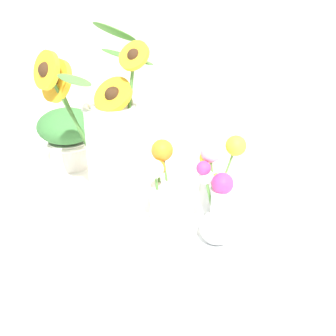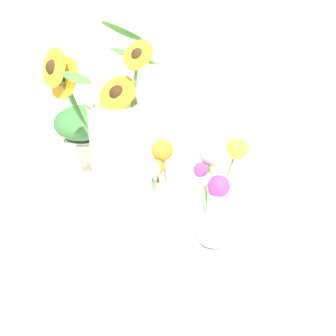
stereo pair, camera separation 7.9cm
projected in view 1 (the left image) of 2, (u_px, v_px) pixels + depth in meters
ground_plane at (139, 246)px, 0.81m from camera, size 6.00×6.00×0.00m
serving_tray at (168, 228)px, 0.85m from camera, size 0.44×0.44×0.02m
mason_jar_sunflowers at (112, 150)px, 0.82m from camera, size 0.23×0.22×0.41m
vase_small_center at (165, 198)px, 0.78m from camera, size 0.09×0.10×0.19m
vase_bulb_right at (216, 208)px, 0.76m from camera, size 0.09×0.08×0.20m
vase_small_back at (215, 187)px, 0.82m from camera, size 0.10×0.08×0.20m
potted_plant at (68, 134)px, 1.12m from camera, size 0.17×0.17×0.17m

